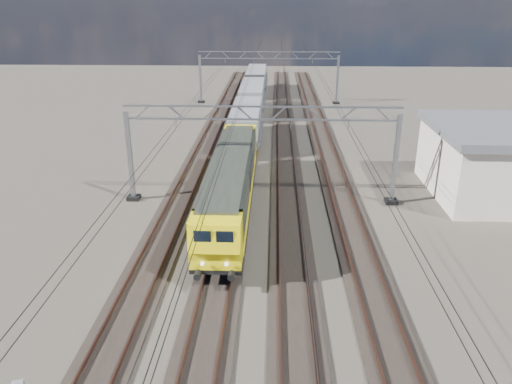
{
  "coord_description": "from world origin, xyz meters",
  "views": [
    {
      "loc": [
        0.89,
        -30.0,
        14.16
      ],
      "look_at": [
        -0.24,
        -0.23,
        2.4
      ],
      "focal_mm": 35.0,
      "sensor_mm": 36.0,
      "label": 1
    }
  ],
  "objects_px": {
    "catenary_gantry_mid": "(262,151)",
    "catenary_gantry_far": "(269,75)",
    "hopper_wagon_lead": "(246,122)",
    "locomotive": "(231,182)",
    "hopper_wagon_third": "(256,79)",
    "hopper_wagon_mid": "(252,96)"
  },
  "relations": [
    {
      "from": "catenary_gantry_mid",
      "to": "locomotive",
      "type": "height_order",
      "value": "catenary_gantry_mid"
    },
    {
      "from": "catenary_gantry_mid",
      "to": "hopper_wagon_mid",
      "type": "height_order",
      "value": "catenary_gantry_mid"
    },
    {
      "from": "locomotive",
      "to": "hopper_wagon_third",
      "type": "distance_m",
      "value": 46.1
    },
    {
      "from": "hopper_wagon_lead",
      "to": "hopper_wagon_mid",
      "type": "height_order",
      "value": "same"
    },
    {
      "from": "catenary_gantry_far",
      "to": "hopper_wagon_third",
      "type": "height_order",
      "value": "catenary_gantry_far"
    },
    {
      "from": "hopper_wagon_third",
      "to": "hopper_wagon_lead",
      "type": "bearing_deg",
      "value": -90.0
    },
    {
      "from": "catenary_gantry_far",
      "to": "hopper_wagon_mid",
      "type": "relative_size",
      "value": 1.53
    },
    {
      "from": "hopper_wagon_mid",
      "to": "catenary_gantry_mid",
      "type": "bearing_deg",
      "value": -86.15
    },
    {
      "from": "catenary_gantry_far",
      "to": "hopper_wagon_mid",
      "type": "bearing_deg",
      "value": -107.64
    },
    {
      "from": "catenary_gantry_mid",
      "to": "hopper_wagon_third",
      "type": "height_order",
      "value": "catenary_gantry_mid"
    },
    {
      "from": "catenary_gantry_mid",
      "to": "locomotive",
      "type": "xyz_separation_m",
      "value": [
        -2.0,
        -2.18,
        -1.58
      ]
    },
    {
      "from": "hopper_wagon_third",
      "to": "hopper_wagon_mid",
      "type": "bearing_deg",
      "value": -90.0
    },
    {
      "from": "hopper_wagon_lead",
      "to": "hopper_wagon_third",
      "type": "relative_size",
      "value": 1.0
    },
    {
      "from": "catenary_gantry_far",
      "to": "locomotive",
      "type": "relative_size",
      "value": 0.94
    },
    {
      "from": "catenary_gantry_mid",
      "to": "hopper_wagon_lead",
      "type": "distance_m",
      "value": 15.73
    },
    {
      "from": "hopper_wagon_mid",
      "to": "hopper_wagon_third",
      "type": "xyz_separation_m",
      "value": [
        0.0,
        14.2,
        0.0
      ]
    },
    {
      "from": "locomotive",
      "to": "hopper_wagon_mid",
      "type": "height_order",
      "value": "locomotive"
    },
    {
      "from": "hopper_wagon_lead",
      "to": "catenary_gantry_mid",
      "type": "bearing_deg",
      "value": -82.65
    },
    {
      "from": "catenary_gantry_far",
      "to": "hopper_wagon_lead",
      "type": "distance_m",
      "value": 20.65
    },
    {
      "from": "hopper_wagon_lead",
      "to": "hopper_wagon_third",
      "type": "bearing_deg",
      "value": 90.0
    },
    {
      "from": "locomotive",
      "to": "hopper_wagon_lead",
      "type": "relative_size",
      "value": 1.62
    },
    {
      "from": "catenary_gantry_mid",
      "to": "catenary_gantry_far",
      "type": "xyz_separation_m",
      "value": [
        0.0,
        36.0,
        0.0
      ]
    }
  ]
}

